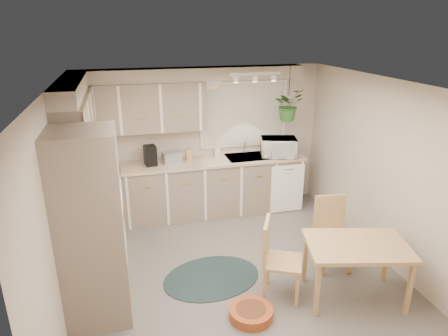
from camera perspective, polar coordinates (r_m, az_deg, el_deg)
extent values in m
plane|color=#67635B|center=(5.34, 1.92, -14.67)|extent=(4.20, 4.20, 0.00)
plane|color=silver|center=(4.44, 2.28, 11.75)|extent=(4.20, 4.20, 0.00)
cube|color=#BDAE9C|center=(6.69, -3.02, 4.03)|extent=(4.00, 0.04, 2.40)
cube|color=#BDAE9C|center=(3.07, 13.80, -17.42)|extent=(4.00, 0.04, 2.40)
cube|color=#BDAE9C|center=(4.65, -22.38, -4.87)|extent=(0.04, 4.20, 2.40)
cube|color=#BDAE9C|center=(5.63, 21.99, -0.54)|extent=(0.04, 4.20, 2.40)
cube|color=gray|center=(5.72, -17.38, -7.89)|extent=(0.60, 1.85, 0.90)
cube|color=gray|center=(6.63, -4.08, -3.04)|extent=(3.60, 0.60, 0.90)
cube|color=#CEB296|center=(5.52, -17.77, -3.55)|extent=(0.64, 1.89, 0.04)
cube|color=#CEB296|center=(6.45, -4.16, 0.78)|extent=(3.64, 0.64, 0.04)
cube|color=gray|center=(4.33, -18.42, -8.38)|extent=(0.65, 0.65, 2.10)
cube|color=white|center=(4.32, -14.16, -8.05)|extent=(0.02, 0.56, 0.58)
cube|color=gray|center=(5.38, -20.17, 5.75)|extent=(0.35, 2.00, 0.75)
cube|color=gray|center=(6.26, -11.90, 8.41)|extent=(2.00, 0.35, 0.75)
cube|color=#BDAE9C|center=(5.29, -21.06, 10.70)|extent=(0.30, 2.00, 0.20)
cube|color=#BDAE9C|center=(6.29, -4.76, 13.21)|extent=(3.60, 0.30, 0.20)
cube|color=white|center=(4.99, -17.95, -5.84)|extent=(0.52, 0.58, 0.02)
cube|color=white|center=(4.81, -18.76, -0.97)|extent=(0.40, 0.60, 0.14)
cube|color=white|center=(6.73, 2.86, 7.65)|extent=(1.40, 0.02, 1.00)
cube|color=white|center=(6.74, 2.84, 7.67)|extent=(1.50, 0.02, 1.10)
cube|color=#A3A4AA|center=(6.67, 3.44, 1.28)|extent=(0.70, 0.48, 0.10)
cube|color=white|center=(6.77, 9.01, -2.95)|extent=(0.58, 0.02, 0.83)
cube|color=white|center=(6.12, 4.46, 13.31)|extent=(0.80, 0.04, 0.04)
cylinder|color=#E4BC50|center=(6.49, -1.80, 12.40)|extent=(0.30, 0.03, 0.30)
cube|color=tan|center=(4.97, 18.12, -13.79)|extent=(1.26, 0.99, 0.71)
cube|color=tan|center=(4.75, 8.43, -12.83)|extent=(0.60, 0.60, 0.95)
cube|color=tan|center=(5.40, 15.38, -9.16)|extent=(0.49, 0.49, 0.94)
ellipsoid|color=black|center=(5.24, -1.78, -15.35)|extent=(1.38, 1.12, 0.01)
cylinder|color=#BF4726|center=(4.65, 3.86, -19.95)|extent=(0.64, 0.64, 0.11)
imported|color=white|center=(6.67, 7.79, 3.24)|extent=(0.63, 0.45, 0.39)
imported|color=white|center=(6.65, -0.97, 2.05)|extent=(0.11, 0.21, 0.09)
imported|color=#2D5F26|center=(6.58, 9.15, 8.45)|extent=(0.61, 0.64, 0.40)
cube|color=black|center=(6.32, -10.49, 1.78)|extent=(0.20, 0.24, 0.31)
cube|color=#A3A4AA|center=(6.39, -7.44, 1.52)|extent=(0.33, 0.23, 0.18)
cube|color=tan|center=(6.45, -5.04, 1.90)|extent=(0.09, 0.09, 0.20)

